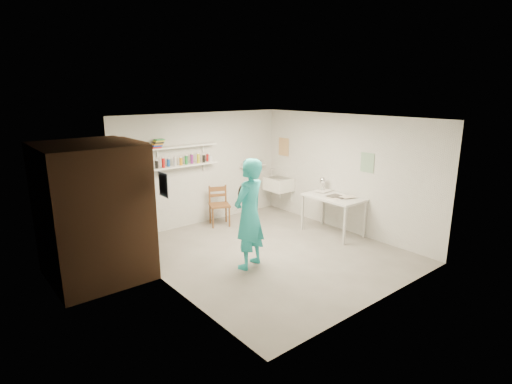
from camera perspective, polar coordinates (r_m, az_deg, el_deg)
floor at (r=7.32m, az=2.00°, el=-8.67°), size 4.00×4.50×0.02m
ceiling at (r=6.75m, az=2.18°, el=10.59°), size 4.00×4.50×0.02m
wall_back at (r=8.72m, az=-7.76°, el=3.31°), size 4.00×0.02×2.40m
wall_front at (r=5.51m, az=17.81°, el=-3.82°), size 4.00×0.02×2.40m
wall_left at (r=5.85m, az=-12.88°, el=-2.43°), size 0.02×4.50×2.40m
wall_right at (r=8.37m, az=12.50°, el=2.63°), size 0.02×4.50×2.40m
doorway_recess at (r=6.84m, az=-16.60°, el=-1.98°), size 0.02×0.90×2.00m
corridor_box at (r=6.60m, az=-22.30°, el=-2.60°), size 1.40×1.50×2.10m
door_lintel at (r=6.64m, az=-17.09°, el=6.78°), size 0.06×1.05×0.10m
door_jamb_near at (r=6.40m, az=-14.68°, el=-2.95°), size 0.06×0.10×2.00m
door_jamb_far at (r=7.30m, az=-17.99°, el=-1.07°), size 0.06×0.10×2.00m
shelf_lower at (r=8.34m, az=-10.26°, el=3.75°), size 1.50×0.22×0.03m
shelf_upper at (r=8.27m, az=-10.38°, el=6.47°), size 1.50×0.22×0.03m
ledge_shelf at (r=9.43m, az=-0.45°, el=3.78°), size 0.70×0.14×0.03m
poster_left at (r=5.82m, az=-13.10°, el=1.03°), size 0.01×0.28×0.36m
poster_right_a at (r=9.50m, az=3.98°, el=6.45°), size 0.01×0.34×0.42m
poster_right_b at (r=7.98m, az=15.61°, el=4.07°), size 0.01×0.30×0.38m
belfast_sink at (r=9.42m, az=3.25°, el=1.14°), size 0.48×0.60×0.30m
man at (r=6.45m, az=-0.98°, el=-3.17°), size 0.77×0.62×1.82m
wall_clock at (r=6.57m, az=-1.65°, el=-0.10°), size 0.32×0.13×0.33m
wooden_chair at (r=8.62m, az=-5.25°, el=-1.89°), size 0.54×0.53×0.90m
work_table at (r=8.25m, az=10.93°, el=-3.25°), size 0.71×1.18×0.78m
desk_lamp at (r=8.53m, az=9.55°, el=1.65°), size 0.15×0.15×0.15m
spray_cans at (r=8.32m, az=-10.29°, el=4.43°), size 1.32×0.06×0.17m
book_stack at (r=8.01m, az=-13.87°, el=6.75°), size 0.28×0.14×0.17m
ledge_pots at (r=9.42m, az=-0.45°, el=4.14°), size 0.48×0.07×0.09m
papers at (r=8.14m, az=11.06°, el=-0.51°), size 0.30×0.22×0.03m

